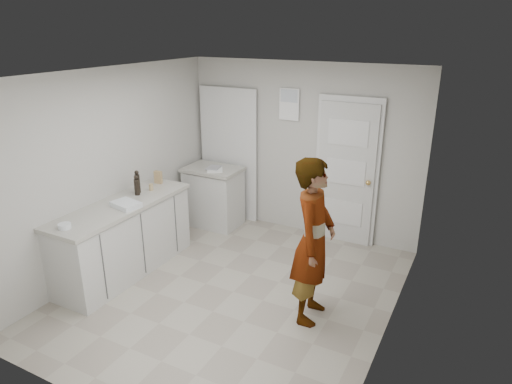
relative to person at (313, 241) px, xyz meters
The scene contains 12 objects.
ground 1.31m from the person, behind, with size 4.00×4.00×0.00m, color gray.
room_shell 2.27m from the person, 120.22° to the left, with size 4.00×4.00×4.00m.
main_counter 2.47m from the person, behind, with size 0.64×1.96×0.93m.
side_counter 2.74m from the person, 144.94° to the left, with size 0.84×0.61×0.93m.
person is the anchor object (origin of this frame).
cake_mix_box 2.56m from the person, 166.20° to the left, with size 0.11×0.05×0.17m, color olive.
spice_jar 2.42m from the person, behind, with size 0.06×0.06×0.09m, color tan.
oil_cruet_a 2.44m from the person, behind, with size 0.07×0.07×0.26m.
oil_cruet_b 2.50m from the person, behind, with size 0.07×0.07×0.30m.
baking_dish 2.29m from the person, behind, with size 0.38×0.30×0.06m.
egg_bowl 2.63m from the person, 157.40° to the right, with size 0.14×0.14×0.05m.
papers 2.59m from the person, 145.22° to the left, with size 0.22×0.29×0.01m, color white.
Camera 1 is at (2.39, -3.98, 2.97)m, focal length 32.00 mm.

